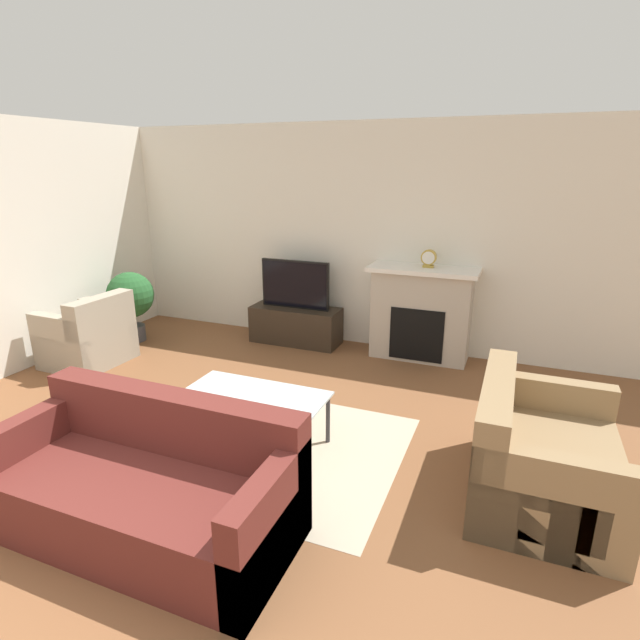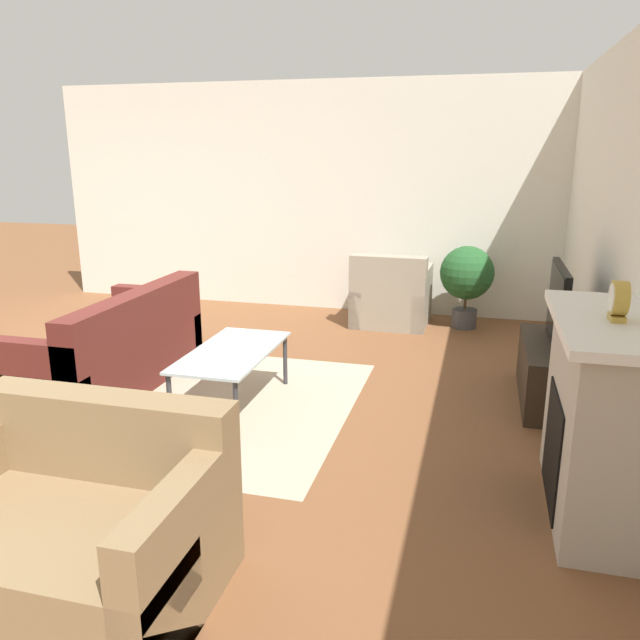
# 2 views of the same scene
# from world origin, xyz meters

# --- Properties ---
(wall_back) EXTENTS (8.97, 0.06, 2.70)m
(wall_back) POSITION_xyz_m (0.00, 4.75, 1.35)
(wall_back) COLOR silver
(wall_back) RESTS_ON ground_plane
(area_rug) EXTENTS (2.36, 1.77, 0.00)m
(area_rug) POSITION_xyz_m (0.20, 2.06, 0.00)
(area_rug) COLOR #B7A88E
(area_rug) RESTS_ON ground_plane
(fireplace) EXTENTS (1.23, 0.50, 1.09)m
(fireplace) POSITION_xyz_m (1.06, 4.50, 0.57)
(fireplace) COLOR #B2A899
(fireplace) RESTS_ON ground_plane
(tv_stand) EXTENTS (1.14, 0.44, 0.47)m
(tv_stand) POSITION_xyz_m (-0.52, 4.42, 0.23)
(tv_stand) COLOR #2D2319
(tv_stand) RESTS_ON ground_plane
(tv) EXTENTS (0.90, 0.06, 0.61)m
(tv) POSITION_xyz_m (-0.52, 4.42, 0.77)
(tv) COLOR black
(tv) RESTS_ON tv_stand
(couch_sectional) EXTENTS (1.89, 0.85, 0.82)m
(couch_sectional) POSITION_xyz_m (0.08, 0.92, 0.29)
(couch_sectional) COLOR #5B231E
(couch_sectional) RESTS_ON ground_plane
(couch_loveseat) EXTENTS (0.91, 1.26, 0.82)m
(couch_loveseat) POSITION_xyz_m (2.34, 2.18, 0.29)
(couch_loveseat) COLOR #8C704C
(couch_loveseat) RESTS_ON ground_plane
(armchair_by_window) EXTENTS (0.78, 0.84, 0.82)m
(armchair_by_window) POSITION_xyz_m (-2.42, 2.88, 0.30)
(armchair_by_window) COLOR #9E937F
(armchair_by_window) RESTS_ON ground_plane
(coffee_table) EXTENTS (1.16, 0.57, 0.45)m
(coffee_table) POSITION_xyz_m (0.20, 2.05, 0.41)
(coffee_table) COLOR #333338
(coffee_table) RESTS_ON ground_plane
(potted_plant) EXTENTS (0.58, 0.58, 0.91)m
(potted_plant) POSITION_xyz_m (-2.51, 3.69, 0.58)
(potted_plant) COLOR #47474C
(potted_plant) RESTS_ON ground_plane
(mantel_clock) EXTENTS (0.17, 0.07, 0.20)m
(mantel_clock) POSITION_xyz_m (1.11, 4.50, 1.20)
(mantel_clock) COLOR #B79338
(mantel_clock) RESTS_ON fireplace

